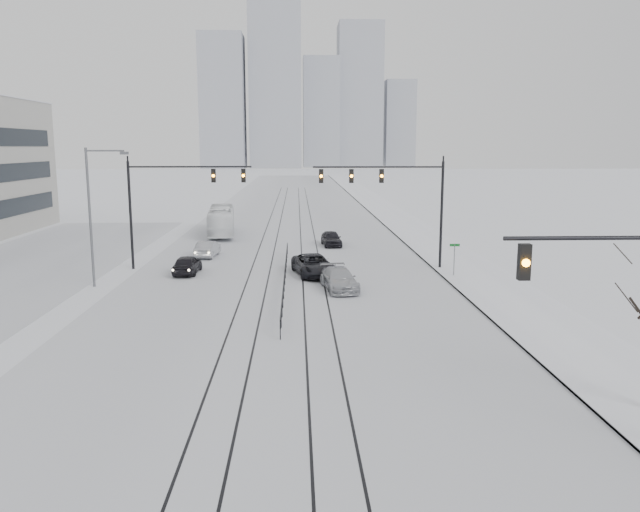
{
  "coord_description": "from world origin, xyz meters",
  "views": [
    {
      "loc": [
        0.82,
        -10.45,
        9.04
      ],
      "look_at": [
        2.06,
        22.82,
        3.2
      ],
      "focal_mm": 35.0,
      "sensor_mm": 36.0,
      "label": 1
    }
  ],
  "objects_px": {
    "sedan_nb_right": "(339,279)",
    "sedan_sb_outer": "(208,249)",
    "sedan_nb_front": "(314,265)",
    "sedan_nb_far": "(331,239)",
    "box_truck": "(221,221)",
    "sedan_sb_inner": "(187,265)"
  },
  "relations": [
    {
      "from": "box_truck",
      "to": "sedan_nb_front",
      "type": "bearing_deg",
      "value": 107.95
    },
    {
      "from": "sedan_sb_inner",
      "to": "sedan_nb_right",
      "type": "bearing_deg",
      "value": 154.73
    },
    {
      "from": "sedan_nb_right",
      "to": "sedan_nb_far",
      "type": "distance_m",
      "value": 17.99
    },
    {
      "from": "sedan_sb_inner",
      "to": "sedan_nb_far",
      "type": "xyz_separation_m",
      "value": [
        11.08,
        12.51,
        0.0
      ]
    },
    {
      "from": "sedan_sb_outer",
      "to": "box_truck",
      "type": "xyz_separation_m",
      "value": [
        -0.37,
        12.91,
        0.81
      ]
    },
    {
      "from": "sedan_sb_outer",
      "to": "sedan_nb_far",
      "type": "height_order",
      "value": "sedan_nb_far"
    },
    {
      "from": "sedan_sb_outer",
      "to": "sedan_nb_front",
      "type": "distance_m",
      "value": 11.68
    },
    {
      "from": "sedan_nb_right",
      "to": "box_truck",
      "type": "height_order",
      "value": "box_truck"
    },
    {
      "from": "sedan_sb_inner",
      "to": "sedan_nb_right",
      "type": "distance_m",
      "value": 11.93
    },
    {
      "from": "sedan_nb_right",
      "to": "sedan_nb_far",
      "type": "bearing_deg",
      "value": 80.21
    },
    {
      "from": "sedan_nb_far",
      "to": "box_truck",
      "type": "bearing_deg",
      "value": 140.67
    },
    {
      "from": "sedan_sb_outer",
      "to": "sedan_nb_far",
      "type": "relative_size",
      "value": 1.01
    },
    {
      "from": "sedan_nb_right",
      "to": "sedan_nb_front",
      "type": "bearing_deg",
      "value": 99.7
    },
    {
      "from": "sedan_nb_right",
      "to": "sedan_nb_far",
      "type": "height_order",
      "value": "same"
    },
    {
      "from": "sedan_sb_outer",
      "to": "sedan_nb_far",
      "type": "distance_m",
      "value": 11.92
    },
    {
      "from": "sedan_sb_outer",
      "to": "sedan_nb_right",
      "type": "relative_size",
      "value": 0.86
    },
    {
      "from": "sedan_sb_outer",
      "to": "box_truck",
      "type": "distance_m",
      "value": 12.94
    },
    {
      "from": "sedan_nb_far",
      "to": "sedan_nb_front",
      "type": "bearing_deg",
      "value": -103.58
    },
    {
      "from": "sedan_nb_right",
      "to": "sedan_sb_outer",
      "type": "bearing_deg",
      "value": 120.65
    },
    {
      "from": "sedan_sb_outer",
      "to": "sedan_nb_right",
      "type": "bearing_deg",
      "value": 133.77
    },
    {
      "from": "sedan_nb_far",
      "to": "box_truck",
      "type": "distance_m",
      "value": 13.29
    },
    {
      "from": "sedan_sb_outer",
      "to": "box_truck",
      "type": "relative_size",
      "value": 0.38
    }
  ]
}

